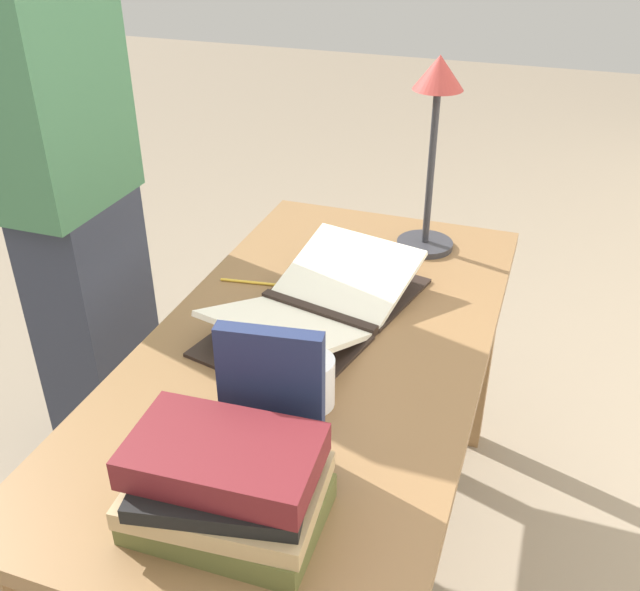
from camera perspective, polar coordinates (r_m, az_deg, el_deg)
ground_plane at (r=2.00m, az=-0.25°, el=-21.12°), size 12.00×12.00×0.00m
reading_desk at (r=1.56m, az=-0.30°, el=-6.85°), size 1.37×0.70×0.72m
open_book at (r=1.57m, az=-0.15°, el=-0.80°), size 0.61×0.42×0.10m
book_stack_tall at (r=1.10m, az=-7.49°, el=-14.73°), size 0.24×0.30×0.16m
book_standing_upright at (r=1.15m, az=-3.92°, el=-8.16°), size 0.05×0.17×0.26m
reading_lamp at (r=1.78m, az=9.19°, el=13.69°), size 0.15×0.15×0.49m
coffee_mug at (r=1.31m, az=-0.87°, el=-6.88°), size 0.10×0.11×0.10m
pencil at (r=1.72m, az=-5.43°, el=1.04°), size 0.03×0.16×0.01m
person_reader at (r=1.92m, az=-19.25°, el=7.98°), size 0.36×0.22×1.77m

